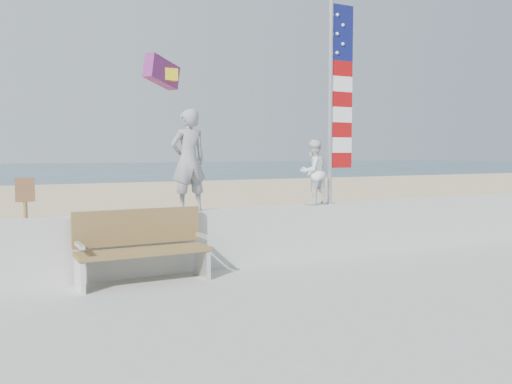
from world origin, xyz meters
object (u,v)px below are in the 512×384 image
child (313,172)px  flag (336,93)px  adult (189,160)px  bench (142,246)px

child → flag: 1.44m
child → flag: (0.47, -0.00, 1.36)m
adult → bench: (-0.86, -0.45, -1.16)m
adult → flag: (2.72, -0.00, 1.14)m
adult → flag: 2.95m
bench → flag: 4.28m
adult → bench: 1.52m
child → bench: bearing=0.6°
adult → bench: bearing=21.9°
flag → child: bearing=180.0°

